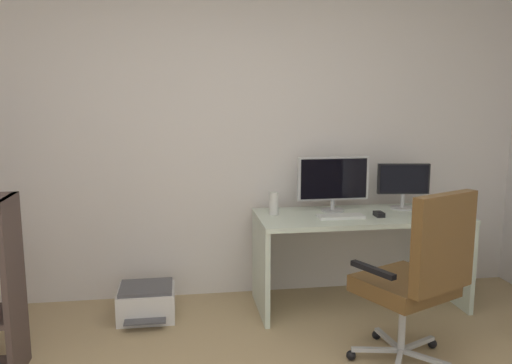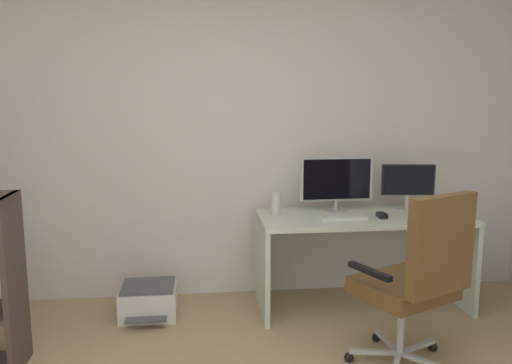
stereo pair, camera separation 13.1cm
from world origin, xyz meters
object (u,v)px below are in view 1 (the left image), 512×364
office_chair (419,273)px  printer (147,302)px  monitor_secondary (403,182)px  desktop_speaker (274,203)px  keyboard (341,216)px  desk (360,238)px  computer_mouse (379,214)px  monitor_main (333,180)px

office_chair → printer: bearing=148.9°
monitor_secondary → desktop_speaker: 1.05m
keyboard → printer: bearing=174.8°
keyboard → office_chair: bearing=-78.7°
desk → keyboard: keyboard is taller
desk → keyboard: size_ratio=4.59×
monitor_secondary → printer: 2.16m
keyboard → computer_mouse: bearing=-1.2°
monitor_main → desktop_speaker: monitor_main is taller
office_chair → computer_mouse: bearing=83.4°
monitor_secondary → office_chair: office_chair is taller
keyboard → monitor_main: bearing=87.2°
monitor_main → office_chair: bearing=-80.4°
keyboard → printer: 1.55m
computer_mouse → office_chair: bearing=-96.2°
keyboard → computer_mouse: size_ratio=3.40×
computer_mouse → printer: computer_mouse is taller
office_chair → desk: bearing=90.5°
keyboard → desk: bearing=25.3°
monitor_secondary → monitor_main: bearing=-180.0°
keyboard → computer_mouse: (0.29, -0.00, 0.01)m
desk → monitor_main: 0.48m
desk → keyboard: 0.28m
desk → printer: (-1.60, 0.01, -0.42)m
keyboard → printer: size_ratio=0.77×
desk → printer: size_ratio=3.54×
monitor_main → computer_mouse: (0.29, -0.23, -0.23)m
monitor_secondary → desktop_speaker: size_ratio=2.39×
monitor_main → desktop_speaker: 0.50m
desk → office_chair: 0.96m
keyboard → desktop_speaker: 0.50m
desktop_speaker → printer: (-0.95, -0.08, -0.69)m
computer_mouse → desk: bearing=140.4°
monitor_secondary → desktop_speaker: monitor_secondary is taller
desktop_speaker → office_chair: (0.66, -1.05, -0.21)m
computer_mouse → office_chair: (-0.10, -0.87, -0.15)m
desk → desktop_speaker: desktop_speaker is taller
computer_mouse → desktop_speaker: 0.78m
computer_mouse → monitor_secondary: bearing=39.0°
computer_mouse → desktop_speaker: desktop_speaker is taller
monitor_main → keyboard: monitor_main is taller
office_chair → desktop_speaker: bearing=122.0°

